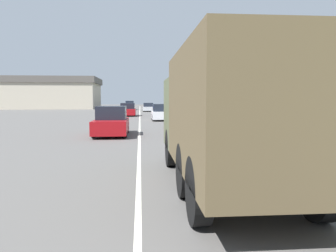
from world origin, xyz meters
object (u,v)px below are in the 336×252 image
Objects in this scene: car_third_ahead at (128,110)px; car_farthest_ahead at (130,106)px; military_truck at (226,114)px; car_fourth_ahead at (148,107)px; car_nearest_ahead at (112,122)px; car_second_ahead at (162,113)px.

car_farthest_ahead is at bearing 91.21° from car_third_ahead.
military_truck is at bearing -83.97° from car_third_ahead.
military_truck reaches higher than car_farthest_ahead.
car_nearest_ahead is at bearing -94.75° from car_fourth_ahead.
car_second_ahead is at bearing 73.89° from car_nearest_ahead.
car_third_ahead is 1.14× the size of car_farthest_ahead.
military_truck is 1.81× the size of car_farthest_ahead.
car_second_ahead is at bearing -82.76° from car_farthest_ahead.
car_nearest_ahead is 21.75m from car_third_ahead.
military_truck reaches higher than car_third_ahead.
car_second_ahead is (0.11, 24.66, -1.03)m from military_truck.
car_nearest_ahead is 13.53m from car_second_ahead.
car_farthest_ahead reaches higher than car_second_ahead.
car_fourth_ahead is (-0.62, 48.13, -1.09)m from military_truck.
military_truck is 1.78× the size of car_second_ahead.
car_fourth_ahead is at bearing -69.42° from car_farthest_ahead.
car_third_ahead is (-3.53, 33.42, -1.03)m from military_truck.
car_third_ahead is at bearing 96.03° from military_truck.
car_nearest_ahead is (-3.65, 11.66, -0.99)m from military_truck.
car_second_ahead is 1.02× the size of car_farthest_ahead.
car_third_ahead is at bearing -101.19° from car_fourth_ahead.
car_third_ahead is (-3.64, 8.76, -0.00)m from car_second_ahead.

